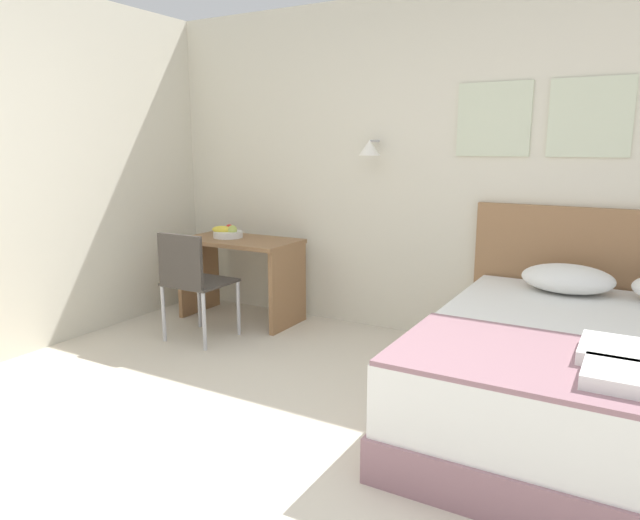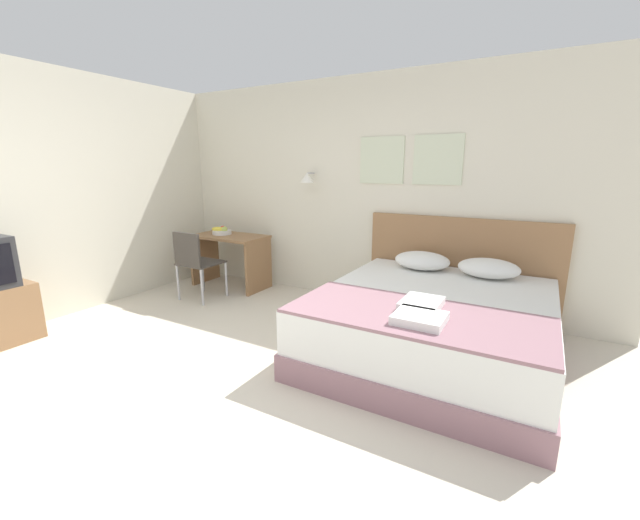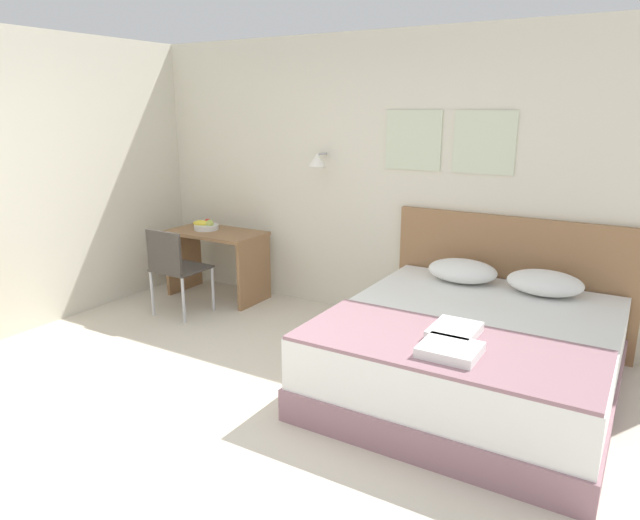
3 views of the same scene
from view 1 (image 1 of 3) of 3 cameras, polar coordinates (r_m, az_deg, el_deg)
name	(u,v)px [view 1 (image 1 of 3)]	position (r m, az deg, el deg)	size (l,w,h in m)	color
ground_plane	(252,503)	(2.70, -6.83, -22.95)	(24.00, 24.00, 0.00)	beige
wall_back	(446,170)	(4.52, 12.50, 8.75)	(5.85, 0.31, 2.65)	beige
bed	(610,386)	(3.41, 27.01, -11.17)	(1.89, 2.08, 0.57)	gray
headboard	(624,291)	(4.36, 28.11, -2.78)	(2.01, 0.06, 1.10)	#8E6642
pillow_left	(567,279)	(4.06, 23.51, -1.72)	(0.57, 0.43, 0.18)	white
throw_blanket	(608,371)	(2.74, 26.87, -9.90)	(1.83, 0.83, 0.02)	gray
folded_towel_near_foot	(614,352)	(2.86, 27.30, -8.14)	(0.28, 0.35, 0.06)	white
folded_towel_mid_bed	(629,378)	(2.59, 28.48, -10.30)	(0.33, 0.30, 0.06)	white
desk	(241,265)	(5.04, -7.92, -0.46)	(1.02, 0.56, 0.72)	#8E6642
desk_chair	(191,277)	(4.51, -12.74, -1.67)	(0.45, 0.45, 0.87)	#3D3833
fruit_bowl	(228,233)	(5.08, -9.21, 2.71)	(0.26, 0.26, 0.11)	silver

